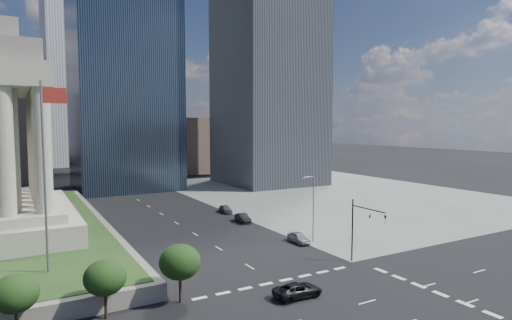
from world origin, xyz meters
TOP-DOWN VIEW (x-y plane):
  - ground at (0.00, 100.00)m, footprint 500.00×500.00m
  - sidewalk_ne at (46.00, 60.00)m, footprint 68.00×90.00m
  - flagpole at (-21.83, 24.00)m, footprint 2.52×0.24m
  - midrise_glass at (2.00, 95.00)m, footprint 26.00×26.00m
  - highrise_ne at (42.00, 85.00)m, footprint 26.00×28.00m
  - building_filler_ne at (32.00, 130.00)m, footprint 20.00×30.00m
  - traffic_signal_ne at (12.50, 13.70)m, footprint 0.30×5.74m
  - street_lamp_north at (13.33, 25.00)m, footprint 2.13×0.22m
  - pickup_truck at (-0.21, 9.40)m, footprint 2.50×5.23m
  - parked_sedan_near at (11.50, 25.81)m, footprint 2.14×4.65m
  - parked_sedan_mid at (10.58, 41.81)m, footprint 2.09×4.72m
  - parked_sedan_far at (11.50, 50.94)m, footprint 2.34×4.63m

SIDE VIEW (x-z plane):
  - ground at x=0.00m, z-range 0.00..0.00m
  - sidewalk_ne at x=46.00m, z-range 0.00..0.03m
  - pickup_truck at x=-0.21m, z-range 0.00..1.44m
  - parked_sedan_mid at x=10.58m, z-range 0.00..1.51m
  - parked_sedan_far at x=11.50m, z-range 0.00..1.51m
  - parked_sedan_near at x=11.50m, z-range 0.00..1.54m
  - traffic_signal_ne at x=12.50m, z-range 1.25..9.25m
  - street_lamp_north at x=13.33m, z-range 0.66..10.66m
  - building_filler_ne at x=32.00m, z-range 0.00..20.00m
  - flagpole at x=-21.83m, z-range 3.11..23.11m
  - midrise_glass at x=2.00m, z-range 0.00..60.00m
  - highrise_ne at x=42.00m, z-range 0.00..100.00m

